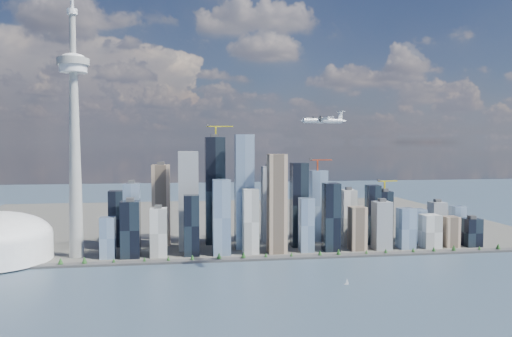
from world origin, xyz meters
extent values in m
plane|color=#2D3F50|center=(0.00, 0.00, 0.00)|extent=(4000.00, 4000.00, 0.00)
cube|color=#383838|center=(0.00, 250.00, 2.00)|extent=(1100.00, 22.00, 4.00)
cube|color=#4C4C47|center=(0.00, 700.00, 1.50)|extent=(1400.00, 900.00, 3.00)
cylinder|color=#3F2D1E|center=(-390.00, 250.00, 5.20)|extent=(1.00, 1.00, 2.40)
cone|color=#254E1C|center=(-390.00, 250.00, 8.80)|extent=(7.20, 7.20, 8.00)
cylinder|color=#3F2D1E|center=(-303.33, 250.00, 5.20)|extent=(1.00, 1.00, 2.40)
cone|color=#254E1C|center=(-303.33, 250.00, 8.80)|extent=(7.20, 7.20, 8.00)
cylinder|color=#3F2D1E|center=(-216.67, 250.00, 5.20)|extent=(1.00, 1.00, 2.40)
cone|color=#254E1C|center=(-216.67, 250.00, 8.80)|extent=(7.20, 7.20, 8.00)
cylinder|color=#3F2D1E|center=(-130.00, 250.00, 5.20)|extent=(1.00, 1.00, 2.40)
cone|color=#254E1C|center=(-130.00, 250.00, 8.80)|extent=(7.20, 7.20, 8.00)
cylinder|color=#3F2D1E|center=(-43.33, 250.00, 5.20)|extent=(1.00, 1.00, 2.40)
cone|color=#254E1C|center=(-43.33, 250.00, 8.80)|extent=(7.20, 7.20, 8.00)
cylinder|color=#3F2D1E|center=(43.33, 250.00, 5.20)|extent=(1.00, 1.00, 2.40)
cone|color=#254E1C|center=(43.33, 250.00, 8.80)|extent=(7.20, 7.20, 8.00)
cylinder|color=#3F2D1E|center=(130.00, 250.00, 5.20)|extent=(1.00, 1.00, 2.40)
cone|color=#254E1C|center=(130.00, 250.00, 8.80)|extent=(7.20, 7.20, 8.00)
cylinder|color=#3F2D1E|center=(216.67, 250.00, 5.20)|extent=(1.00, 1.00, 2.40)
cone|color=#254E1C|center=(216.67, 250.00, 8.80)|extent=(7.20, 7.20, 8.00)
cylinder|color=#3F2D1E|center=(303.33, 250.00, 5.20)|extent=(1.00, 1.00, 2.40)
cone|color=#254E1C|center=(303.33, 250.00, 8.80)|extent=(7.20, 7.20, 8.00)
cylinder|color=#3F2D1E|center=(390.00, 250.00, 5.20)|extent=(1.00, 1.00, 2.40)
cone|color=#254E1C|center=(390.00, 250.00, 8.80)|extent=(7.20, 7.20, 8.00)
cylinder|color=#3F2D1E|center=(476.67, 250.00, 5.20)|extent=(1.00, 1.00, 2.40)
cone|color=#254E1C|center=(476.67, 250.00, 8.80)|extent=(7.20, 7.20, 8.00)
cube|color=black|center=(-200.00, 290.00, 54.22)|extent=(34.00, 34.00, 102.45)
cube|color=#748EB0|center=(-200.00, 340.00, 68.19)|extent=(30.00, 30.00, 130.39)
cube|color=silver|center=(-150.00, 290.00, 47.24)|extent=(30.00, 30.00, 88.48)
cube|color=tan|center=(-150.00, 395.00, 84.49)|extent=(36.00, 36.00, 162.98)
cube|color=gray|center=(-95.00, 340.00, 98.46)|extent=(38.00, 38.00, 190.92)
cube|color=black|center=(-95.00, 290.00, 58.88)|extent=(28.00, 28.00, 111.76)
cube|color=#748EB0|center=(-40.00, 290.00, 72.85)|extent=(32.00, 32.00, 139.70)
cube|color=black|center=(-40.00, 395.00, 112.43)|extent=(40.00, 40.00, 218.87)
cube|color=#748EB0|center=(15.00, 340.00, 114.76)|extent=(36.00, 36.00, 223.52)
cube|color=silver|center=(15.00, 290.00, 63.54)|extent=(28.00, 28.00, 121.07)
cube|color=tan|center=(70.00, 290.00, 96.13)|extent=(34.00, 34.00, 186.27)
cube|color=gray|center=(70.00, 395.00, 82.16)|extent=(30.00, 30.00, 158.33)
cube|color=black|center=(125.00, 340.00, 86.82)|extent=(32.00, 32.00, 167.64)
cube|color=#748EB0|center=(125.00, 290.00, 54.22)|extent=(26.00, 26.00, 102.45)
cube|color=black|center=(175.00, 290.00, 68.19)|extent=(30.00, 30.00, 130.39)
cube|color=#748EB0|center=(175.00, 395.00, 77.51)|extent=(34.00, 34.00, 149.01)
cube|color=silver|center=(225.00, 340.00, 58.88)|extent=(28.00, 28.00, 111.76)
cube|color=tan|center=(225.00, 290.00, 44.91)|extent=(30.00, 30.00, 83.82)
cube|color=gray|center=(275.00, 290.00, 49.57)|extent=(32.00, 32.00, 93.13)
cube|color=black|center=(275.00, 340.00, 63.54)|extent=(26.00, 26.00, 121.07)
cube|color=#748EB0|center=(325.00, 290.00, 42.58)|extent=(30.00, 30.00, 79.16)
cube|color=black|center=(325.00, 395.00, 54.22)|extent=(28.00, 28.00, 102.45)
cube|color=#748EB0|center=(375.00, 340.00, 37.93)|extent=(30.00, 30.00, 69.85)
cube|color=silver|center=(375.00, 290.00, 35.60)|extent=(34.00, 34.00, 65.19)
cube|color=tan|center=(420.00, 290.00, 33.27)|extent=(28.00, 28.00, 60.54)
cube|color=gray|center=(420.00, 340.00, 44.91)|extent=(30.00, 30.00, 83.82)
cube|color=black|center=(465.00, 290.00, 30.94)|extent=(32.00, 32.00, 55.88)
cube|color=#748EB0|center=(465.00, 340.00, 40.25)|extent=(26.00, 26.00, 74.51)
cube|color=black|center=(-240.00, 395.00, 58.88)|extent=(30.00, 30.00, 111.76)
cube|color=#748EB0|center=(-240.00, 290.00, 40.25)|extent=(26.00, 26.00, 74.51)
cube|color=gold|center=(-40.00, 395.00, 232.87)|extent=(3.00, 3.00, 22.00)
cube|color=gold|center=(-31.75, 395.00, 243.87)|extent=(55.00, 2.20, 2.20)
cube|color=#383838|center=(-56.50, 395.00, 245.87)|extent=(6.00, 4.00, 4.00)
cube|color=#A23217|center=(175.00, 395.00, 163.01)|extent=(3.00, 3.00, 22.00)
cube|color=#A23217|center=(182.20, 395.00, 174.01)|extent=(48.00, 2.20, 2.20)
cube|color=#383838|center=(160.60, 395.00, 176.01)|extent=(6.00, 4.00, 4.00)
cube|color=gold|center=(325.00, 395.00, 116.45)|extent=(3.00, 3.00, 22.00)
cube|color=gold|center=(331.75, 395.00, 127.45)|extent=(45.00, 2.20, 2.20)
cube|color=#383838|center=(311.50, 395.00, 129.45)|extent=(6.00, 4.00, 4.00)
cone|color=gray|center=(-300.00, 310.00, 173.00)|extent=(26.00, 26.00, 340.00)
cylinder|color=white|center=(-300.00, 310.00, 343.00)|extent=(48.00, 48.00, 14.00)
cylinder|color=gray|center=(-300.00, 310.00, 355.00)|extent=(56.00, 56.00, 12.00)
ellipsoid|color=white|center=(-300.00, 310.00, 363.00)|extent=(40.00, 40.00, 14.00)
cylinder|color=gray|center=(-300.00, 310.00, 403.00)|extent=(11.00, 11.00, 80.00)
cylinder|color=white|center=(-300.00, 310.00, 443.00)|extent=(18.00, 18.00, 10.00)
cylinder|color=silver|center=(104.92, 118.57, 244.46)|extent=(63.65, 17.70, 7.78)
cone|color=silver|center=(72.51, 113.37, 244.46)|extent=(9.64, 9.03, 7.78)
cone|color=silver|center=(138.53, 123.97, 244.46)|extent=(13.24, 9.61, 7.78)
cube|color=silver|center=(102.52, 118.19, 248.59)|extent=(20.39, 68.76, 1.22)
cylinder|color=silver|center=(104.64, 104.98, 246.64)|extent=(13.90, 6.44, 4.38)
cylinder|color=silver|center=(100.40, 131.39, 246.64)|extent=(13.90, 6.44, 4.38)
cylinder|color=#3F3F3F|center=(97.44, 103.83, 246.64)|extent=(1.90, 9.66, 9.73)
cylinder|color=#3F3F3F|center=(93.20, 130.24, 246.64)|extent=(1.90, 9.66, 9.73)
cube|color=silver|center=(134.93, 123.39, 252.24)|extent=(6.88, 2.04, 13.37)
cube|color=silver|center=(134.93, 123.39, 259.04)|extent=(8.75, 22.46, 0.85)
cube|color=silver|center=(130.82, 75.30, 0.41)|extent=(6.40, 3.03, 0.82)
cylinder|color=#999999|center=(130.82, 75.30, 5.13)|extent=(0.25, 0.25, 9.24)
camera|label=1|loc=(-110.53, -626.64, 211.09)|focal=35.00mm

